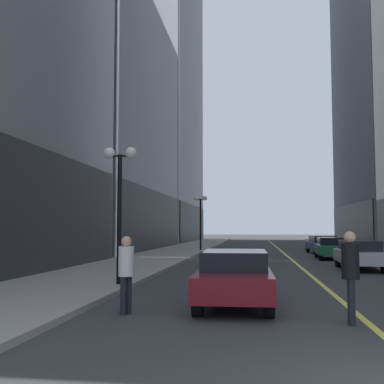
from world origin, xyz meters
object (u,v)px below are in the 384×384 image
car_silver (359,254)px  street_lamp_left_near (120,184)px  pedestrian_in_black_coat (350,270)px  street_lamp_left_far (201,211)px  car_blue (322,244)px  car_maroon (235,276)px  car_green (332,247)px  pedestrian_in_white_shirt (126,269)px

car_silver → street_lamp_left_near: street_lamp_left_near is taller
pedestrian_in_black_coat → street_lamp_left_far: 28.71m
pedestrian_in_black_coat → street_lamp_left_far: street_lamp_left_far is taller
car_silver → car_blue: 14.00m
car_maroon → street_lamp_left_far: 26.35m
car_green → street_lamp_left_near: bearing=-119.7°
pedestrian_in_white_shirt → car_maroon: bearing=32.3°
car_silver → car_blue: size_ratio=0.99×
pedestrian_in_black_coat → pedestrian_in_white_shirt: bearing=173.3°
car_silver → car_blue: same height
street_lamp_left_near → pedestrian_in_white_shirt: bearing=-71.9°
car_maroon → street_lamp_left_far: street_lamp_left_far is taller
car_green → street_lamp_left_far: street_lamp_left_far is taller
street_lamp_left_far → car_maroon: bearing=-81.9°
pedestrian_in_white_shirt → street_lamp_left_far: size_ratio=0.38×
car_silver → street_lamp_left_near: 12.28m
car_silver → car_green: same height
pedestrian_in_black_coat → car_silver: bearing=77.5°
car_blue → pedestrian_in_white_shirt: size_ratio=2.80×
pedestrian_in_white_shirt → street_lamp_left_near: (-1.38, 4.24, 2.27)m
street_lamp_left_near → pedestrian_in_black_coat: bearing=-38.4°
car_green → car_silver: bearing=-89.6°
car_maroon → car_green: 19.01m
car_blue → pedestrian_in_black_coat: pedestrian_in_black_coat is taller
pedestrian_in_black_coat → car_maroon: bearing=139.4°
car_green → car_blue: same height
car_green → pedestrian_in_white_shirt: pedestrian_in_white_shirt is taller
car_green → pedestrian_in_white_shirt: size_ratio=2.61×
car_maroon → pedestrian_in_white_shirt: size_ratio=2.46×
pedestrian_in_white_shirt → street_lamp_left_far: street_lamp_left_far is taller
street_lamp_left_near → car_silver: bearing=42.2°
pedestrian_in_black_coat → street_lamp_left_near: size_ratio=0.41×
street_lamp_left_near → car_blue: bearing=67.4°
pedestrian_in_black_coat → street_lamp_left_far: size_ratio=0.41×
street_lamp_left_near → street_lamp_left_far: (0.00, 23.19, 0.00)m
car_green → pedestrian_in_black_coat: size_ratio=2.45×
car_silver → car_green: bearing=90.4°
car_blue → street_lamp_left_near: 24.03m
car_green → street_lamp_left_near: 18.05m
car_silver → street_lamp_left_far: (-8.90, 15.12, 2.54)m
car_silver → car_blue: bearing=88.8°
car_maroon → car_blue: (5.49, 24.84, 0.00)m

